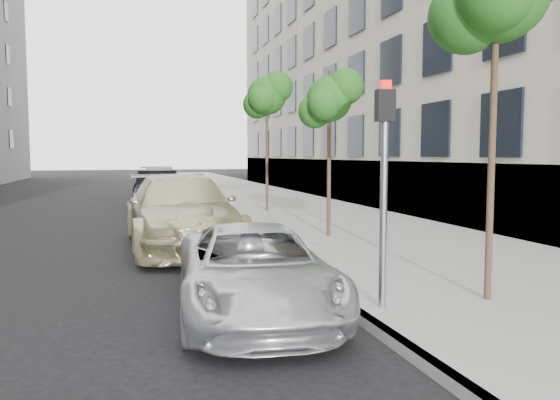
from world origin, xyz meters
name	(u,v)px	position (x,y,z in m)	size (l,w,h in m)	color
ground	(311,371)	(0.00, 0.00, 0.00)	(160.00, 160.00, 0.00)	black
sidewalk	(244,194)	(4.30, 24.00, 0.07)	(6.40, 72.00, 0.14)	gray
curb	(186,195)	(1.18, 24.00, 0.07)	(0.15, 72.00, 0.14)	#9E9B93
tree_mid	(330,99)	(3.23, 8.00, 3.62)	(1.55, 1.35, 4.25)	#38281C
tree_far	(267,96)	(3.23, 14.50, 4.39)	(1.75, 1.55, 5.12)	#38281C
signal_pole	(384,167)	(1.55, 1.53, 2.06)	(0.26, 0.20, 3.06)	#939699
minivan	(254,270)	(-0.10, 2.18, 0.61)	(2.03, 4.40, 1.22)	silver
suv	(181,211)	(-0.57, 7.97, 0.87)	(2.43, 5.98, 1.74)	#BEB587
sedan_blue	(168,197)	(-0.45, 13.87, 0.79)	(1.86, 4.63, 1.58)	#0F1B32
sedan_black	(157,188)	(-0.56, 19.13, 0.77)	(1.63, 4.67, 1.54)	black
sedan_rear	(160,181)	(-0.10, 25.71, 0.79)	(2.21, 5.43, 1.58)	gray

